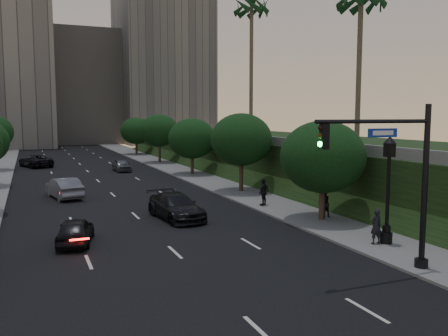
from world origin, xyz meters
name	(u,v)px	position (x,y,z in m)	size (l,w,h in m)	color
ground	(212,288)	(0.00, 0.00, 0.00)	(160.00, 160.00, 0.00)	black
road_surface	(101,184)	(0.00, 30.00, 0.01)	(16.00, 140.00, 0.02)	black
sidewalk_right	(201,178)	(10.25, 30.00, 0.07)	(4.50, 140.00, 0.15)	slate
embankment	(308,157)	(22.00, 28.00, 2.00)	(18.00, 90.00, 4.00)	black
parapet_wall	(237,137)	(13.50, 28.00, 4.35)	(0.35, 90.00, 0.70)	slate
office_block_mid	(82,88)	(6.00, 102.00, 13.00)	(22.00, 18.00, 26.00)	#9F9B92
office_block_right	(162,67)	(24.00, 96.00, 18.00)	(20.00, 22.00, 36.00)	slate
tree_right_a	(323,157)	(10.30, 8.00, 4.02)	(5.20, 5.20, 6.24)	#38281C
tree_right_b	(241,140)	(10.30, 20.00, 4.52)	(5.20, 5.20, 6.74)	#38281C
tree_right_c	(192,139)	(10.30, 33.00, 4.02)	(5.20, 5.20, 6.24)	#38281C
tree_right_d	(159,130)	(10.30, 47.00, 4.52)	(5.20, 5.20, 6.74)	#38281C
tree_right_e	(136,131)	(10.30, 62.00, 4.02)	(5.20, 5.20, 6.24)	#38281C
palm_far	(252,9)	(16.00, 30.00, 17.64)	(3.20, 3.20, 15.50)	#4C4233
traffic_signal_mast	(404,186)	(7.79, -1.50, 3.67)	(5.68, 0.56, 7.00)	black
street_lamp	(388,194)	(10.14, 2.08, 2.63)	(0.64, 0.64, 5.62)	black
sedan_near_left	(75,231)	(-4.24, 8.46, 0.68)	(1.62, 4.02, 1.37)	black
sedan_mid_left	(64,188)	(-3.82, 22.86, 0.83)	(1.75, 5.01, 1.65)	slate
sedan_far_left	(36,161)	(-5.54, 48.21, 0.81)	(2.69, 5.84, 1.62)	black
sedan_near_right	(176,206)	(2.20, 12.16, 0.80)	(2.25, 5.53, 1.61)	black
sedan_far_right	(122,165)	(3.72, 39.48, 0.73)	(1.72, 4.26, 1.45)	#505257
pedestrian_a	(376,226)	(9.58, 2.20, 1.03)	(0.64, 0.42, 1.76)	black
pedestrian_b	(324,203)	(10.72, 8.41, 1.06)	(0.88, 0.69, 1.81)	black
pedestrian_c	(264,192)	(9.09, 13.45, 1.11)	(1.12, 0.47, 1.92)	black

